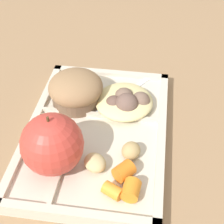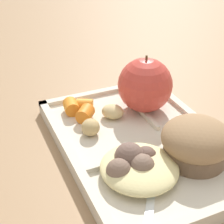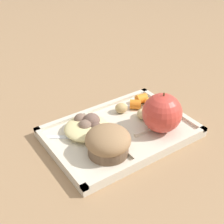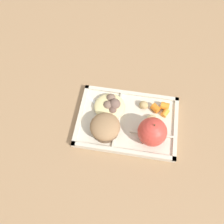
% 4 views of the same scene
% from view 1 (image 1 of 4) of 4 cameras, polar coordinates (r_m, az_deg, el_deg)
% --- Properties ---
extents(ground, '(6.00, 6.00, 0.00)m').
position_cam_1_polar(ground, '(0.56, -2.57, -4.11)').
color(ground, '#997551').
extents(lunch_tray, '(0.32, 0.22, 0.02)m').
position_cam_1_polar(lunch_tray, '(0.56, -2.62, -3.52)').
color(lunch_tray, beige).
rests_on(lunch_tray, ground).
extents(green_apple, '(0.09, 0.09, 0.09)m').
position_cam_1_polar(green_apple, '(0.48, -9.93, -5.31)').
color(green_apple, '#C63D33').
rests_on(green_apple, lunch_tray).
extents(bran_muffin, '(0.09, 0.09, 0.06)m').
position_cam_1_polar(bran_muffin, '(0.59, -6.03, 3.68)').
color(bran_muffin, brown).
rests_on(bran_muffin, lunch_tray).
extents(carrot_slice_center, '(0.03, 0.03, 0.02)m').
position_cam_1_polar(carrot_slice_center, '(0.46, 0.09, -12.98)').
color(carrot_slice_center, orange).
rests_on(carrot_slice_center, lunch_tray).
extents(carrot_slice_diagonal, '(0.03, 0.03, 0.02)m').
position_cam_1_polar(carrot_slice_diagonal, '(0.46, 3.21, -12.81)').
color(carrot_slice_diagonal, orange).
rests_on(carrot_slice_diagonal, lunch_tray).
extents(carrot_slice_tilted, '(0.04, 0.04, 0.02)m').
position_cam_1_polar(carrot_slice_tilted, '(0.48, 1.99, -9.80)').
color(carrot_slice_tilted, orange).
rests_on(carrot_slice_tilted, lunch_tray).
extents(potato_chunk_golden, '(0.05, 0.05, 0.02)m').
position_cam_1_polar(potato_chunk_golden, '(0.49, -2.83, -8.42)').
color(potato_chunk_golden, tan).
rests_on(potato_chunk_golden, lunch_tray).
extents(potato_chunk_wedge, '(0.04, 0.04, 0.02)m').
position_cam_1_polar(potato_chunk_wedge, '(0.51, 3.17, -6.42)').
color(potato_chunk_wedge, tan).
rests_on(potato_chunk_wedge, lunch_tray).
extents(egg_noodle_pile, '(0.10, 0.10, 0.02)m').
position_cam_1_polar(egg_noodle_pile, '(0.59, 2.01, 1.79)').
color(egg_noodle_pile, beige).
rests_on(egg_noodle_pile, lunch_tray).
extents(meatball_center, '(0.04, 0.04, 0.04)m').
position_cam_1_polar(meatball_center, '(0.57, 2.47, 1.28)').
color(meatball_center, brown).
rests_on(meatball_center, lunch_tray).
extents(meatball_back, '(0.03, 0.03, 0.03)m').
position_cam_1_polar(meatball_back, '(0.58, 4.76, 1.83)').
color(meatball_back, '#755B4C').
rests_on(meatball_back, lunch_tray).
extents(meatball_front, '(0.03, 0.03, 0.03)m').
position_cam_1_polar(meatball_front, '(0.58, 0.31, 1.35)').
color(meatball_front, brown).
rests_on(meatball_front, lunch_tray).
extents(meatball_side, '(0.03, 0.03, 0.03)m').
position_cam_1_polar(meatball_side, '(0.59, 2.01, 2.45)').
color(meatball_side, '#755B4C').
rests_on(meatball_side, lunch_tray).
extents(plastic_fork, '(0.13, 0.09, 0.00)m').
position_cam_1_polar(plastic_fork, '(0.61, 1.87, 2.63)').
color(plastic_fork, silver).
rests_on(plastic_fork, lunch_tray).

